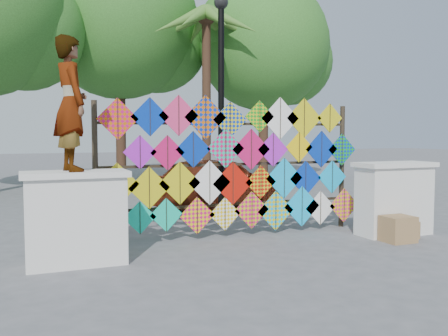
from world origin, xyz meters
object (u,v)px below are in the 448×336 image
(kite_rack, at_px, (238,166))
(sedan, at_px, (217,182))
(vendor_woman, at_px, (71,104))
(lamppost, at_px, (221,87))

(kite_rack, xyz_separation_m, sedan, (0.89, 3.28, -0.60))
(vendor_woman, xyz_separation_m, lamppost, (3.04, 2.20, 0.51))
(vendor_woman, bearing_deg, kite_rack, -83.42)
(kite_rack, height_order, sedan, kite_rack)
(sedan, xyz_separation_m, lamppost, (-0.69, -2.00, 2.07))
(sedan, distance_m, lamppost, 2.96)
(sedan, relative_size, lamppost, 0.82)
(lamppost, bearing_deg, vendor_woman, -144.07)
(kite_rack, distance_m, sedan, 3.45)
(sedan, height_order, lamppost, lamppost)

